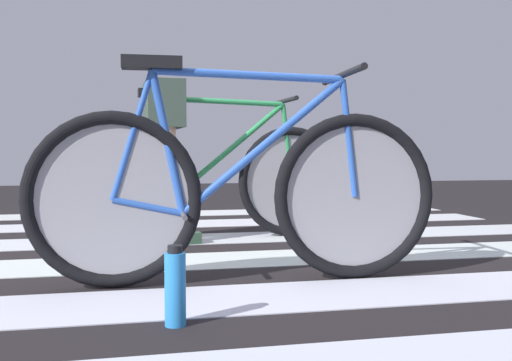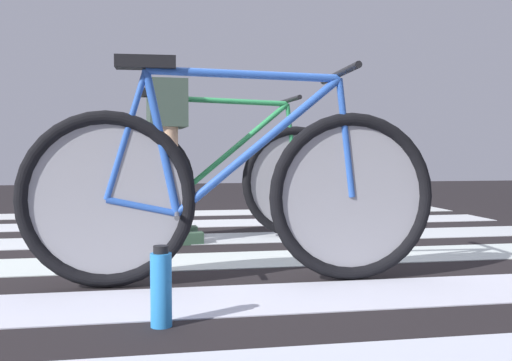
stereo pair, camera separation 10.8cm
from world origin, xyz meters
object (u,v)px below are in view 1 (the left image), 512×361
object	(u,v)px
bicycle_1_of_2	(237,192)
cyclist_2_of_2	(164,139)
water_bottle	(175,287)
bicycle_2_of_2	(214,178)

from	to	relation	value
bicycle_1_of_2	cyclist_2_of_2	world-z (taller)	cyclist_2_of_2
bicycle_1_of_2	cyclist_2_of_2	size ratio (longest dim) A/B	1.78
bicycle_1_of_2	water_bottle	xyz separation A→B (m)	(-0.30, -0.54, -0.26)
bicycle_1_of_2	cyclist_2_of_2	xyz separation A→B (m)	(-0.24, 1.20, 0.25)
bicycle_1_of_2	bicycle_2_of_2	bearing A→B (deg)	88.65
bicycle_2_of_2	cyclist_2_of_2	distance (m)	0.40
cyclist_2_of_2	water_bottle	distance (m)	1.81
bicycle_2_of_2	water_bottle	xyz separation A→B (m)	(-0.37, -1.76, -0.26)
bicycle_2_of_2	cyclist_2_of_2	world-z (taller)	cyclist_2_of_2
bicycle_2_of_2	water_bottle	world-z (taller)	bicycle_2_of_2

